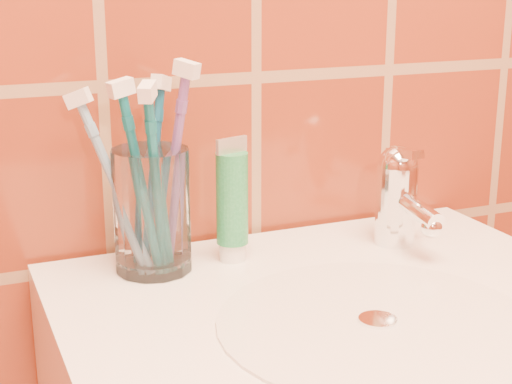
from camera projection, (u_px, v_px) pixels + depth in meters
name	position (u px, v px, depth m)	size (l,w,h in m)	color
glass_tumbler	(152.00, 211.00, 0.84)	(0.08, 0.08, 0.14)	white
toothpaste_tube	(232.00, 204.00, 0.87)	(0.04, 0.04, 0.14)	white
faucet	(399.00, 193.00, 0.92)	(0.05, 0.11, 0.12)	white
toothbrush_0	(153.00, 173.00, 0.86)	(0.06, 0.06, 0.21)	navy
toothbrush_1	(141.00, 182.00, 0.81)	(0.06, 0.03, 0.22)	#0D6272
toothbrush_2	(173.00, 170.00, 0.82)	(0.05, 0.06, 0.23)	#69408A
toothbrush_3	(115.00, 185.00, 0.82)	(0.08, 0.06, 0.20)	#73A3CC
toothbrush_4	(156.00, 184.00, 0.80)	(0.05, 0.06, 0.22)	#0C5E6A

